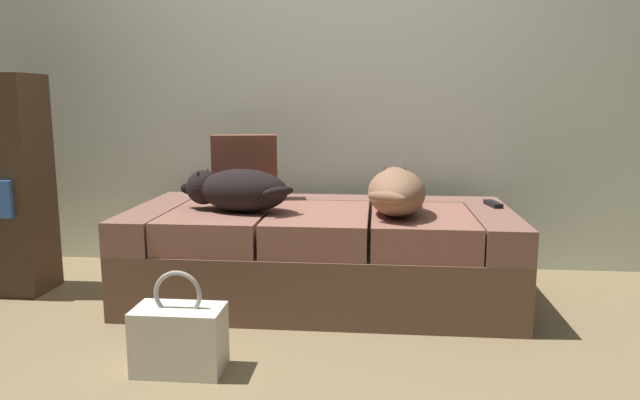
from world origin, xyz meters
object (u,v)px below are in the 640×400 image
dog_dark (236,190)px  handbag (180,338)px  couch (321,254)px  throw_pillow (245,167)px  dog_tan (396,191)px  tv_remote (493,204)px

dog_dark → handbag: (-0.04, -0.75, -0.43)m
couch → handbag: couch is taller
handbag → couch: bearing=63.2°
throw_pillow → handbag: (-0.01, -1.09, -0.50)m
dog_tan → throw_pillow: 0.85m
dog_dark → dog_tan: (0.75, 0.02, 0.00)m
dog_dark → throw_pillow: size_ratio=1.74×
tv_remote → dog_tan: bearing=-166.1°
dog_tan → handbag: bearing=-135.9°
dog_dark → throw_pillow: 0.36m
throw_pillow → couch: bearing=-29.3°
throw_pillow → handbag: size_ratio=0.90×
dog_dark → tv_remote: size_ratio=3.94×
dog_tan → throw_pillow: throw_pillow is taller
dog_dark → tv_remote: dog_dark is taller
tv_remote → handbag: size_ratio=0.40×
couch → tv_remote: tv_remote is taller
dog_dark → tv_remote: (1.24, 0.25, -0.09)m
couch → throw_pillow: throw_pillow is taller
throw_pillow → handbag: bearing=-90.3°
dog_dark → tv_remote: bearing=11.4°
tv_remote → handbag: 1.66m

